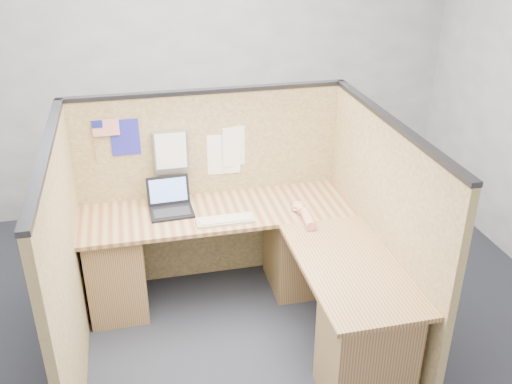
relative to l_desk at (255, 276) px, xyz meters
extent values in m
plane|color=black|center=(-0.18, -0.29, -0.39)|extent=(5.00, 5.00, 0.00)
plane|color=gray|center=(-0.18, 1.96, 1.01)|extent=(5.00, 0.00, 5.00)
cube|color=brown|center=(-0.18, 0.71, 0.36)|extent=(2.05, 0.05, 1.50)
cube|color=#232328|center=(-0.18, 0.71, 1.12)|extent=(2.05, 0.06, 0.03)
cube|color=brown|center=(-1.18, -0.19, 0.36)|extent=(0.05, 1.80, 1.50)
cube|color=#232328|center=(-1.18, -0.19, 1.12)|extent=(0.06, 1.80, 0.03)
cube|color=brown|center=(0.82, -0.19, 0.36)|extent=(0.05, 1.80, 1.50)
cube|color=#232328|center=(0.82, -0.19, 1.12)|extent=(0.06, 1.80, 0.03)
cube|color=brown|center=(-0.18, 0.39, 0.32)|extent=(1.95, 0.60, 0.03)
cube|color=brown|center=(0.49, -0.49, 0.32)|extent=(0.60, 1.15, 0.03)
cube|color=brown|center=(-0.93, 0.39, -0.04)|extent=(0.40, 0.50, 0.70)
cube|color=brown|center=(0.42, 0.39, -0.04)|extent=(0.40, 0.50, 0.70)
cube|color=brown|center=(0.49, -0.81, -0.04)|extent=(0.50, 0.40, 0.70)
cube|color=black|center=(-0.51, 0.42, 0.35)|extent=(0.31, 0.24, 0.02)
cube|color=black|center=(-0.51, 0.56, 0.45)|extent=(0.31, 0.08, 0.20)
cube|color=#506AAD|center=(-0.51, 0.55, 0.45)|extent=(0.27, 0.06, 0.17)
cube|color=gray|center=(-0.16, 0.21, 0.35)|extent=(0.40, 0.14, 0.02)
cube|color=silver|center=(-0.16, 0.21, 0.36)|extent=(0.36, 0.11, 0.01)
ellipsoid|color=#BCBCC1|center=(0.38, 0.25, 0.36)|extent=(0.11, 0.09, 0.04)
ellipsoid|color=tan|center=(0.38, 0.25, 0.38)|extent=(0.08, 0.10, 0.05)
cylinder|color=tan|center=(0.38, 0.20, 0.37)|extent=(0.06, 0.05, 0.06)
cylinder|color=tan|center=(0.39, 0.07, 0.37)|extent=(0.09, 0.25, 0.07)
cube|color=#2323A0|center=(-0.78, 0.68, 0.84)|extent=(0.20, 0.01, 0.27)
cylinder|color=olive|center=(-0.99, 0.67, 0.82)|extent=(0.01, 0.01, 0.32)
cube|color=red|center=(-0.90, 0.67, 0.92)|extent=(0.18, 0.00, 0.12)
cube|color=navy|center=(-0.95, 0.67, 0.95)|extent=(0.07, 0.00, 0.05)
cube|color=slate|center=(-0.47, 0.66, 0.70)|extent=(0.25, 0.05, 0.32)
cube|color=white|center=(-0.47, 0.63, 0.72)|extent=(0.22, 0.01, 0.27)
cube|color=white|center=(-0.08, 0.68, 0.64)|extent=(0.24, 0.01, 0.31)
cube|color=white|center=(0.03, 0.68, 0.70)|extent=(0.24, 0.04, 0.31)
camera|label=1|loc=(-0.72, -3.18, 2.28)|focal=40.00mm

